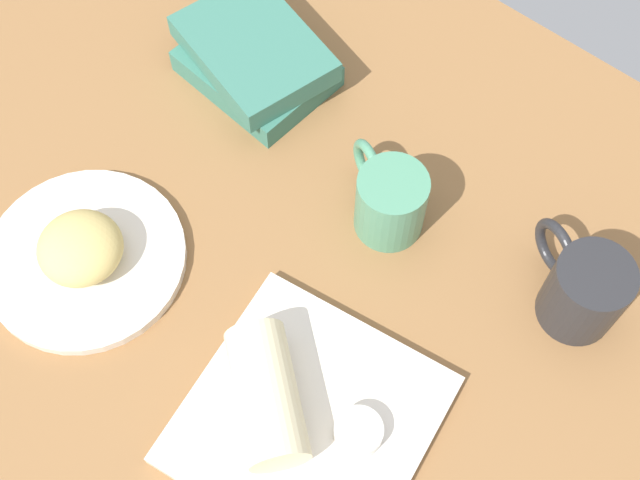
# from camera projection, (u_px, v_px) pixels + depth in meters

# --- Properties ---
(dining_table) EXTENTS (1.10, 0.90, 0.04)m
(dining_table) POSITION_uv_depth(u_px,v_px,m) (261.00, 203.00, 1.08)
(dining_table) COLOR olive
(dining_table) RESTS_ON ground
(round_plate) EXTENTS (0.24, 0.24, 0.01)m
(round_plate) POSITION_uv_depth(u_px,v_px,m) (86.00, 258.00, 1.01)
(round_plate) COLOR silver
(round_plate) RESTS_ON dining_table
(scone_pastry) EXTENTS (0.14, 0.14, 0.06)m
(scone_pastry) POSITION_uv_depth(u_px,v_px,m) (80.00, 248.00, 0.98)
(scone_pastry) COLOR tan
(scone_pastry) RESTS_ON round_plate
(square_plate) EXTENTS (0.29, 0.29, 0.02)m
(square_plate) POSITION_uv_depth(u_px,v_px,m) (308.00, 419.00, 0.93)
(square_plate) COLOR silver
(square_plate) RESTS_ON dining_table
(sauce_cup) EXTENTS (0.05, 0.05, 0.02)m
(sauce_cup) POSITION_uv_depth(u_px,v_px,m) (359.00, 432.00, 0.90)
(sauce_cup) COLOR silver
(sauce_cup) RESTS_ON square_plate
(breakfast_wrap) EXTENTS (0.16, 0.14, 0.07)m
(breakfast_wrap) POSITION_uv_depth(u_px,v_px,m) (267.00, 395.00, 0.90)
(breakfast_wrap) COLOR beige
(breakfast_wrap) RESTS_ON square_plate
(book_stack) EXTENTS (0.22, 0.19, 0.07)m
(book_stack) POSITION_uv_depth(u_px,v_px,m) (256.00, 59.00, 1.12)
(book_stack) COLOR #387260
(book_stack) RESTS_ON dining_table
(coffee_mug) EXTENTS (0.13, 0.09, 0.10)m
(coffee_mug) POSITION_uv_depth(u_px,v_px,m) (583.00, 289.00, 0.95)
(coffee_mug) COLOR #262628
(coffee_mug) RESTS_ON dining_table
(second_mug) EXTENTS (0.13, 0.09, 0.09)m
(second_mug) POSITION_uv_depth(u_px,v_px,m) (389.00, 200.00, 1.00)
(second_mug) COLOR #4C8C6B
(second_mug) RESTS_ON dining_table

